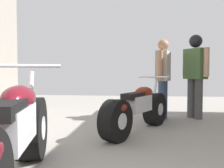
{
  "coord_description": "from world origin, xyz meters",
  "views": [
    {
      "loc": [
        0.28,
        0.26,
        0.97
      ],
      "look_at": [
        -0.05,
        3.23,
        0.84
      ],
      "focal_mm": 39.34,
      "sensor_mm": 36.0,
      "label": 1
    }
  ],
  "objects_px": {
    "mechanic_with_helmet": "(195,68)",
    "mechanic_in_blue": "(163,74)",
    "motorcycle_maroon_cruiser": "(10,141)",
    "motorcycle_black_naked": "(137,110)"
  },
  "relations": [
    {
      "from": "motorcycle_maroon_cruiser",
      "to": "mechanic_in_blue",
      "type": "bearing_deg",
      "value": 66.25
    },
    {
      "from": "mechanic_with_helmet",
      "to": "mechanic_in_blue",
      "type": "bearing_deg",
      "value": -164.63
    },
    {
      "from": "motorcycle_black_naked",
      "to": "mechanic_with_helmet",
      "type": "distance_m",
      "value": 1.98
    },
    {
      "from": "motorcycle_maroon_cruiser",
      "to": "mechanic_in_blue",
      "type": "xyz_separation_m",
      "value": [
        1.49,
        3.39,
        0.5
      ]
    },
    {
      "from": "motorcycle_maroon_cruiser",
      "to": "motorcycle_black_naked",
      "type": "bearing_deg",
      "value": 66.12
    },
    {
      "from": "motorcycle_maroon_cruiser",
      "to": "motorcycle_black_naked",
      "type": "height_order",
      "value": "motorcycle_maroon_cruiser"
    },
    {
      "from": "motorcycle_black_naked",
      "to": "mechanic_with_helmet",
      "type": "bearing_deg",
      "value": 48.99
    },
    {
      "from": "motorcycle_black_naked",
      "to": "mechanic_with_helmet",
      "type": "xyz_separation_m",
      "value": [
        1.22,
        1.4,
        0.69
      ]
    },
    {
      "from": "mechanic_with_helmet",
      "to": "motorcycle_black_naked",
      "type": "bearing_deg",
      "value": -131.01
    },
    {
      "from": "motorcycle_maroon_cruiser",
      "to": "mechanic_with_helmet",
      "type": "xyz_separation_m",
      "value": [
        2.18,
        3.58,
        0.63
      ]
    }
  ]
}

